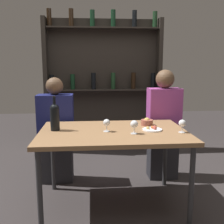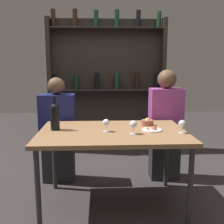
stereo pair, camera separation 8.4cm
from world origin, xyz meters
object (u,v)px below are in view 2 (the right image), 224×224
Objects in this scene: snack_bowl at (147,122)px; wine_glass_0 at (106,123)px; wine_glass_1 at (133,125)px; seated_person_right at (165,128)px; wine_bottle at (55,115)px; wine_glass_2 at (182,124)px; food_plate_0 at (152,129)px; seated_person_left at (58,133)px.

wine_glass_0 is at bearing -152.19° from snack_bowl.
seated_person_right reaches higher than wine_glass_1.
seated_person_right is at bearing 24.98° from wine_bottle.
wine_glass_0 is 0.98× the size of wine_glass_2.
seated_person_right is (1.17, 0.54, -0.26)m from wine_bottle.
wine_bottle is 1.74× the size of food_plate_0.
snack_bowl is 1.05m from seated_person_left.
snack_bowl is at bearing -23.41° from seated_person_left.
seated_person_left is (-0.95, 0.41, -0.21)m from snack_bowl.
wine_bottle is at bearing 169.68° from wine_glass_0.
food_plate_0 is at bearing -88.31° from snack_bowl.
wine_bottle is 2.64× the size of wine_glass_1.
seated_person_left reaches higher than wine_bottle.
wine_glass_1 reaches higher than wine_glass_2.
wine_glass_0 is 0.09× the size of seated_person_right.
wine_glass_2 reaches higher than wine_glass_0.
wine_bottle is 2.68× the size of snack_bowl.
seated_person_left is at bearing 149.11° from wine_glass_2.
snack_bowl is (-0.01, 0.20, 0.02)m from food_plate_0.
wine_glass_0 is at bearing -138.13° from seated_person_right.
food_plate_0 is at bearing 2.24° from wine_glass_0.
wine_glass_0 reaches higher than food_plate_0.
wine_glass_2 is 0.09× the size of seated_person_right.
wine_bottle reaches higher than wine_glass_2.
wine_bottle is at bearing -171.35° from snack_bowl.
wine_bottle reaches higher than wine_glass_0.
wine_glass_0 is at bearing -49.78° from seated_person_left.
wine_bottle is 1.15m from wine_glass_2.
wine_glass_0 is 0.47m from snack_bowl.
wine_bottle is 1.31m from seated_person_right.
food_plate_0 is (0.19, 0.11, -0.07)m from wine_glass_1.
seated_person_right is (0.47, 0.73, -0.21)m from wine_glass_1.
wine_glass_0 is at bearing 157.56° from wine_glass_1.
wine_glass_2 is 0.64× the size of food_plate_0.
wine_glass_0 is 0.97× the size of snack_bowl.
wine_glass_2 is at bearing -50.80° from snack_bowl.
seated_person_left is (-0.53, 0.63, -0.25)m from wine_glass_0.
wine_glass_2 is at bearing 1.26° from wine_glass_1.
wine_glass_1 is at bearing -149.09° from food_plate_0.
seated_person_right is (0.70, 0.63, -0.20)m from wine_glass_0.
wine_glass_0 is at bearing -10.32° from wine_bottle.
wine_glass_1 is 1.02× the size of snack_bowl.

